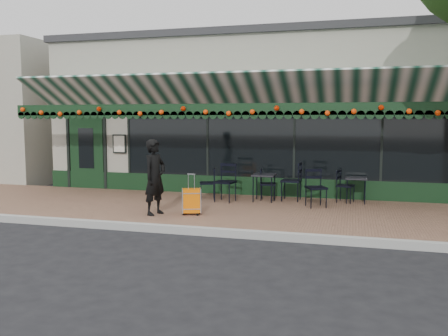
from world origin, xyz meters
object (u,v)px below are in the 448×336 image
(chair_a_left, at_px, (291,181))
(chair_b_right, at_px, (268,184))
(cafe_table_b, at_px, (264,177))
(chair_a_front, at_px, (316,188))
(suitcase, at_px, (192,201))
(cafe_table_a, at_px, (356,180))
(chair_b_left, at_px, (207,183))
(chair_b_front, at_px, (225,182))
(chair_a_right, at_px, (346,186))
(woman, at_px, (155,177))

(chair_a_left, xyz_separation_m, chair_b_right, (-0.58, -0.08, -0.09))
(cafe_table_b, height_order, chair_a_front, chair_a_front)
(suitcase, relative_size, cafe_table_a, 1.41)
(chair_a_left, height_order, chair_b_left, chair_a_left)
(chair_a_left, relative_size, chair_b_right, 1.22)
(chair_a_front, relative_size, chair_b_right, 1.11)
(chair_b_left, distance_m, chair_b_front, 0.61)
(cafe_table_a, xyz_separation_m, chair_a_left, (-1.59, -0.13, -0.07))
(cafe_table_a, xyz_separation_m, chair_a_front, (-0.91, -0.86, -0.11))
(chair_b_left, height_order, chair_b_front, chair_b_front)
(chair_a_front, xyz_separation_m, chair_b_front, (-2.27, 0.14, 0.03))
(cafe_table_b, bearing_deg, chair_b_left, -177.07)
(chair_a_left, bearing_deg, cafe_table_b, -65.64)
(cafe_table_a, relative_size, chair_b_front, 0.65)
(chair_a_left, bearing_deg, chair_b_front, -66.71)
(suitcase, distance_m, chair_a_left, 3.01)
(chair_a_front, distance_m, chair_b_right, 1.43)
(cafe_table_a, bearing_deg, chair_b_left, -172.92)
(chair_a_left, distance_m, chair_b_front, 1.69)
(cafe_table_a, height_order, chair_a_front, chair_a_front)
(chair_a_right, xyz_separation_m, chair_b_front, (-2.93, -0.68, 0.07))
(woman, height_order, chair_b_front, woman)
(chair_a_right, relative_size, chair_a_front, 0.91)
(suitcase, distance_m, chair_b_left, 2.04)
(chair_b_right, bearing_deg, cafe_table_b, 150.77)
(suitcase, height_order, chair_b_front, chair_b_front)
(chair_a_right, xyz_separation_m, chair_b_left, (-3.47, -0.43, -0.00))
(suitcase, xyz_separation_m, cafe_table_a, (3.46, 2.49, 0.27))
(cafe_table_a, bearing_deg, woman, -147.76)
(suitcase, height_order, cafe_table_a, suitcase)
(chair_b_left, bearing_deg, chair_b_right, 81.15)
(chair_b_left, bearing_deg, cafe_table_b, 74.81)
(woman, relative_size, chair_b_front, 1.69)
(woman, xyz_separation_m, cafe_table_b, (1.98, 2.28, -0.20))
(cafe_table_a, xyz_separation_m, chair_a_right, (-0.25, -0.04, -0.16))
(chair_a_left, distance_m, chair_b_left, 2.16)
(suitcase, height_order, chair_a_left, chair_a_left)
(chair_a_front, bearing_deg, chair_b_front, 151.85)
(chair_a_right, distance_m, chair_b_left, 3.50)
(chair_b_right, bearing_deg, chair_a_right, -92.12)
(chair_a_front, height_order, chair_b_right, chair_a_front)
(chair_a_front, relative_size, chair_b_front, 0.93)
(woman, relative_size, chair_a_right, 2.00)
(cafe_table_a, height_order, chair_b_left, chair_b_left)
(suitcase, bearing_deg, chair_b_front, 60.41)
(cafe_table_a, relative_size, chair_a_front, 0.70)
(woman, distance_m, cafe_table_a, 5.01)
(chair_a_front, xyz_separation_m, chair_b_left, (-2.81, 0.40, -0.04))
(woman, xyz_separation_m, chair_b_right, (2.05, 2.46, -0.41))
(chair_b_front, bearing_deg, suitcase, -90.18)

